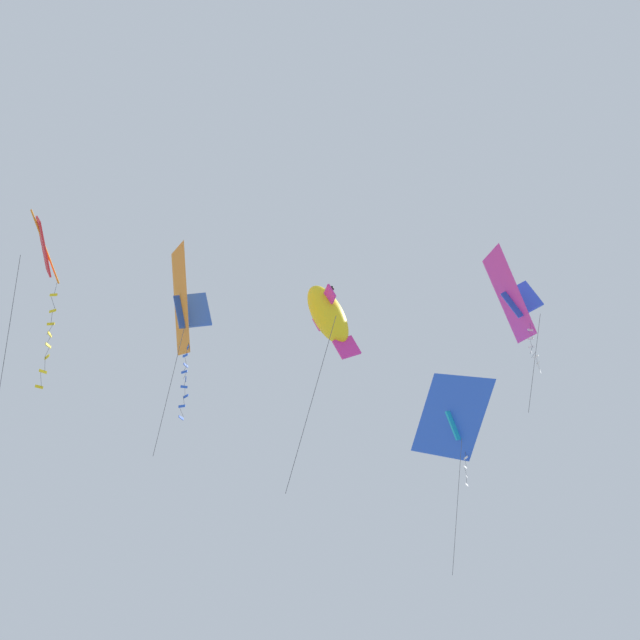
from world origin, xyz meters
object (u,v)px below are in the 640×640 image
at_px(kite_fish_low_drifter, 328,315).
at_px(kite_delta_mid_left, 184,303).
at_px(kite_delta_upper_right, 512,296).
at_px(kite_diamond_near_right, 43,249).
at_px(kite_delta_highest, 454,418).

distance_m(kite_fish_low_drifter, kite_delta_mid_left, 3.78).
distance_m(kite_fish_low_drifter, kite_delta_upper_right, 7.35).
distance_m(kite_diamond_near_right, kite_delta_upper_right, 14.25).
relative_size(kite_diamond_near_right, kite_delta_mid_left, 0.91).
bearing_deg(kite_delta_mid_left, kite_fish_low_drifter, 77.10).
relative_size(kite_fish_low_drifter, kite_delta_upper_right, 1.08).
xyz_separation_m(kite_fish_low_drifter, kite_delta_mid_left, (1.83, 3.25, 0.63)).
distance_m(kite_diamond_near_right, kite_fish_low_drifter, 7.22).
distance_m(kite_diamond_near_right, kite_delta_highest, 14.19).
height_order(kite_diamond_near_right, kite_fish_low_drifter, kite_fish_low_drifter).
bearing_deg(kite_delta_upper_right, kite_diamond_near_right, -46.43).
xyz_separation_m(kite_delta_upper_right, kite_delta_mid_left, (0.80, 9.72, -2.71)).
bearing_deg(kite_fish_low_drifter, kite_diamond_near_right, -78.66).
bearing_deg(kite_diamond_near_right, kite_fish_low_drifter, 91.11).
relative_size(kite_delta_upper_right, kite_delta_highest, 0.89).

